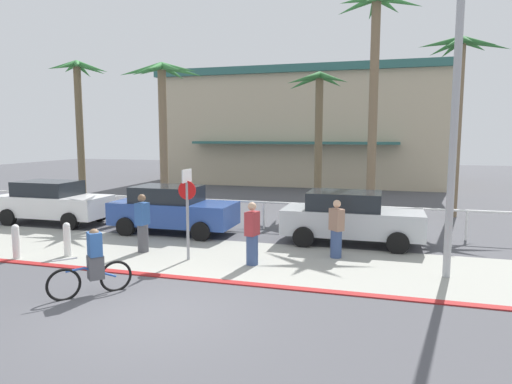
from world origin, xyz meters
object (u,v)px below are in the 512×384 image
bollard_0 (67,239)px  palm_tree_2 (318,106)px  car_silver_2 (350,217)px  bollard_2 (16,241)px  palm_tree_4 (460,80)px  streetlight_curb (457,101)px  pedestrian_2 (252,236)px  palm_tree_0 (79,98)px  cyclist_blue_0 (93,264)px  car_blue_1 (172,209)px  car_white_0 (53,202)px  pedestrian_0 (143,225)px  pedestrian_1 (336,231)px  palm_tree_3 (375,58)px  stop_sign_bike_lane (187,201)px  palm_tree_1 (163,95)px

bollard_0 → palm_tree_2: palm_tree_2 is taller
car_silver_2 → bollard_0: bearing=-153.5°
bollard_2 → palm_tree_4: size_ratio=0.13×
streetlight_curb → pedestrian_2: (-4.90, -0.09, -3.48)m
bollard_2 → pedestrian_2: 6.71m
palm_tree_0 → cyclist_blue_0: bearing=-52.3°
bollard_0 → bollard_2: same height
palm_tree_0 → car_silver_2: bearing=-20.6°
car_blue_1 → car_white_0: bearing=176.8°
pedestrian_2 → car_silver_2: bearing=54.0°
pedestrian_0 → cyclist_blue_0: bearing=-76.8°
bollard_2 → pedestrian_1: size_ratio=0.60×
bollard_2 → palm_tree_4: 17.48m
palm_tree_3 → car_white_0: (-12.05, -4.38, -5.69)m
car_blue_1 → car_silver_2: same height
palm_tree_4 → palm_tree_3: bearing=-154.2°
pedestrian_0 → pedestrian_2: 3.55m
palm_tree_4 → car_white_0: size_ratio=1.72×
bollard_2 → streetlight_curb: streetlight_curb is taller
car_blue_1 → pedestrian_0: (0.37, -2.69, -0.05)m
bollard_0 → bollard_2: bearing=-152.3°
palm_tree_0 → stop_sign_bike_lane: bearing=-40.9°
palm_tree_2 → pedestrian_2: (-0.26, -9.89, -4.06)m
palm_tree_2 → bollard_0: bearing=-118.2°
palm_tree_3 → pedestrian_2: bearing=-109.9°
bollard_2 → pedestrian_2: (6.59, 1.26, 0.28)m
palm_tree_1 → bollard_2: bearing=-94.2°
pedestrian_0 → pedestrian_1: size_ratio=1.05×
palm_tree_4 → pedestrian_2: (-6.22, -9.41, -4.97)m
palm_tree_3 → cyclist_blue_0: 13.54m
car_white_0 → streetlight_curb: bearing=-13.1°
car_silver_2 → pedestrian_2: pedestrian_2 is taller
palm_tree_0 → palm_tree_2: (11.90, 1.45, -0.50)m
pedestrian_2 → palm_tree_4: bearing=56.6°
car_white_0 → car_blue_1: (5.36, -0.30, 0.00)m
bollard_2 → palm_tree_4: palm_tree_4 is taller
palm_tree_3 → pedestrian_1: 8.67m
palm_tree_2 → palm_tree_4: size_ratio=0.85×
pedestrian_1 → palm_tree_0: bearing=152.7°
car_white_0 → car_silver_2: (11.58, -0.17, 0.00)m
stop_sign_bike_lane → pedestrian_0: 1.91m
pedestrian_0 → palm_tree_3: bearing=49.4°
palm_tree_2 → palm_tree_3: bearing=-40.0°
palm_tree_3 → car_blue_1: bearing=-145.1°
streetlight_curb → palm_tree_0: (-16.54, 8.35, 1.08)m
pedestrian_0 → palm_tree_4: bearing=42.8°
palm_tree_1 → bollard_0: bearing=-85.1°
bollard_2 → palm_tree_2: 13.79m
stop_sign_bike_lane → pedestrian_1: stop_sign_bike_lane is taller
palm_tree_4 → palm_tree_2: bearing=175.4°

